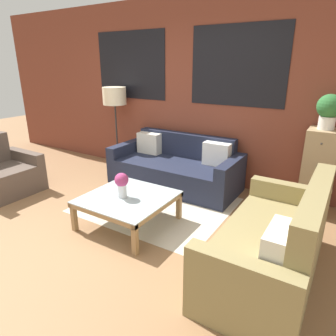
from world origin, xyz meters
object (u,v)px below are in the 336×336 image
Objects in this scene: drawer_cabinet at (318,171)px; flower_vase at (122,183)px; settee_vintage at (273,246)px; potted_plant at (329,109)px; couch_dark at (176,168)px; armchair_corner at (3,175)px; coffee_table at (128,200)px; floor_lamp at (115,99)px.

flower_vase is (-1.86, -1.61, -0.00)m from drawer_cabinet.
settee_vintage is 1.91m from potted_plant.
flower_vase is at bearing -85.69° from couch_dark.
armchair_corner is 0.78× the size of drawer_cabinet.
drawer_cabinet is (4.00, 1.79, 0.27)m from armchair_corner.
drawer_cabinet is 2.60× the size of potted_plant.
couch_dark is 2.09× the size of coffee_table.
armchair_corner is 2.04× the size of potted_plant.
flower_vase is (-1.86, -1.61, -0.78)m from potted_plant.
couch_dark is at bearing 94.31° from flower_vase.
settee_vintage is 1.76× the size of coffee_table.
drawer_cabinet is 2.46m from flower_vase.
armchair_corner is 0.89× the size of coffee_table.
floor_lamp is 2.26m from flower_vase.
floor_lamp reaches higher than couch_dark.
floor_lamp is (-1.34, 0.17, 0.97)m from couch_dark.
armchair_corner reaches higher than flower_vase.
settee_vintage is 3.67m from floor_lamp.
potted_plant is (1.82, 1.56, 1.01)m from coffee_table.
coffee_table is at bearing 50.12° from flower_vase.
floor_lamp is at bearing 153.52° from settee_vintage.
flower_vase is at bearing -129.88° from coffee_table.
floor_lamp reaches higher than flower_vase.
couch_dark is at bearing -174.04° from drawer_cabinet.
drawer_cabinet is 3.67× the size of flower_vase.
floor_lamp is at bearing 68.49° from armchair_corner.
armchair_corner is 4.39m from drawer_cabinet.
armchair_corner is at bearing -175.13° from flower_vase.
potted_plant is at bearing 40.87° from flower_vase.
floor_lamp is (-1.49, 1.53, 0.94)m from coffee_table.
potted_plant is (0.14, 1.61, 1.01)m from settee_vintage.
drawer_cabinet is at bearing 0.55° from floor_lamp.
floor_lamp is 3.38m from drawer_cabinet.
settee_vintage is at bearing -1.62° from coffee_table.
coffee_table is 2.29× the size of potted_plant.
armchair_corner is at bearing -173.99° from coffee_table.
drawer_cabinet reaches higher than armchair_corner.
coffee_table is at bearing -83.89° from couch_dark.
floor_lamp is at bearing 134.13° from coffee_table.
potted_plant is (3.31, 0.03, 0.07)m from floor_lamp.
drawer_cabinet reaches higher than coffee_table.
potted_plant reaches higher than coffee_table.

